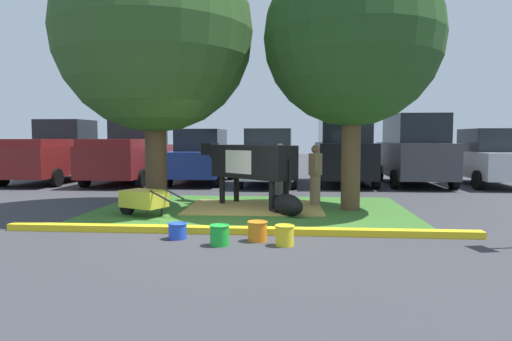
{
  "coord_description": "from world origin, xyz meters",
  "views": [
    {
      "loc": [
        1.35,
        -8.7,
        1.71
      ],
      "look_at": [
        0.35,
        2.61,
        0.9
      ],
      "focal_mm": 32.5,
      "sensor_mm": 36.0,
      "label": 1
    }
  ],
  "objects_px": {
    "calf_lying": "(287,205)",
    "wheelbarrow": "(143,199)",
    "shade_tree_left": "(154,34)",
    "pickup_truck_black": "(56,153)",
    "bucket_green": "(220,235)",
    "sedan_blue": "(202,157)",
    "bucket_blue": "(178,230)",
    "person_visitor_near": "(315,174)",
    "bucket_orange": "(257,231)",
    "suv_black": "(343,150)",
    "bucket_yellow": "(285,235)",
    "cow_holstein": "(250,162)",
    "person_handler": "(280,171)",
    "shade_tree_right": "(353,38)",
    "hatchback_white": "(269,158)",
    "suv_dark_grey": "(414,150)",
    "sedan_silver": "(490,158)",
    "pickup_truck_maroon": "(131,153)"
  },
  "relations": [
    {
      "from": "suv_black",
      "to": "bucket_green",
      "type": "bearing_deg",
      "value": -106.26
    },
    {
      "from": "shade_tree_right",
      "to": "suv_black",
      "type": "height_order",
      "value": "shade_tree_right"
    },
    {
      "from": "person_visitor_near",
      "to": "hatchback_white",
      "type": "distance_m",
      "value": 5.33
    },
    {
      "from": "bucket_blue",
      "to": "sedan_blue",
      "type": "relative_size",
      "value": 0.07
    },
    {
      "from": "shade_tree_left",
      "to": "pickup_truck_black",
      "type": "height_order",
      "value": "shade_tree_left"
    },
    {
      "from": "bucket_yellow",
      "to": "pickup_truck_maroon",
      "type": "relative_size",
      "value": 0.06
    },
    {
      "from": "bucket_green",
      "to": "sedan_silver",
      "type": "height_order",
      "value": "sedan_silver"
    },
    {
      "from": "bucket_orange",
      "to": "wheelbarrow",
      "type": "bearing_deg",
      "value": 141.66
    },
    {
      "from": "bucket_orange",
      "to": "sedan_silver",
      "type": "height_order",
      "value": "sedan_silver"
    },
    {
      "from": "calf_lying",
      "to": "bucket_yellow",
      "type": "relative_size",
      "value": 3.96
    },
    {
      "from": "wheelbarrow",
      "to": "pickup_truck_black",
      "type": "relative_size",
      "value": 0.29
    },
    {
      "from": "suv_black",
      "to": "cow_holstein",
      "type": "bearing_deg",
      "value": -115.95
    },
    {
      "from": "shade_tree_right",
      "to": "sedan_silver",
      "type": "xyz_separation_m",
      "value": [
        5.58,
        6.13,
        -3.02
      ]
    },
    {
      "from": "bucket_blue",
      "to": "person_visitor_near",
      "type": "bearing_deg",
      "value": 58.3
    },
    {
      "from": "bucket_green",
      "to": "sedan_blue",
      "type": "xyz_separation_m",
      "value": [
        -2.35,
        9.97,
        0.81
      ]
    },
    {
      "from": "shade_tree_right",
      "to": "bucket_yellow",
      "type": "xyz_separation_m",
      "value": [
        -1.45,
        -3.74,
        -3.83
      ]
    },
    {
      "from": "cow_holstein",
      "to": "sedan_blue",
      "type": "bearing_deg",
      "value": 112.42
    },
    {
      "from": "wheelbarrow",
      "to": "shade_tree_right",
      "type": "bearing_deg",
      "value": 16.57
    },
    {
      "from": "person_visitor_near",
      "to": "bucket_yellow",
      "type": "xyz_separation_m",
      "value": [
        -0.65,
        -4.33,
        -0.64
      ]
    },
    {
      "from": "calf_lying",
      "to": "wheelbarrow",
      "type": "relative_size",
      "value": 0.83
    },
    {
      "from": "shade_tree_left",
      "to": "suv_black",
      "type": "bearing_deg",
      "value": 50.86
    },
    {
      "from": "wheelbarrow",
      "to": "bucket_blue",
      "type": "height_order",
      "value": "wheelbarrow"
    },
    {
      "from": "shade_tree_right",
      "to": "suv_black",
      "type": "distance_m",
      "value": 6.73
    },
    {
      "from": "cow_holstein",
      "to": "calf_lying",
      "type": "height_order",
      "value": "cow_holstein"
    },
    {
      "from": "pickup_truck_black",
      "to": "sedan_blue",
      "type": "bearing_deg",
      "value": -0.27
    },
    {
      "from": "shade_tree_left",
      "to": "sedan_silver",
      "type": "bearing_deg",
      "value": 31.34
    },
    {
      "from": "shade_tree_right",
      "to": "suv_black",
      "type": "xyz_separation_m",
      "value": [
        0.43,
        6.14,
        -2.73
      ]
    },
    {
      "from": "shade_tree_left",
      "to": "sedan_blue",
      "type": "bearing_deg",
      "value": 91.64
    },
    {
      "from": "bucket_yellow",
      "to": "cow_holstein",
      "type": "bearing_deg",
      "value": 103.41
    },
    {
      "from": "sedan_blue",
      "to": "bucket_orange",
      "type": "bearing_deg",
      "value": -73.09
    },
    {
      "from": "shade_tree_left",
      "to": "suv_black",
      "type": "distance_m",
      "value": 8.54
    },
    {
      "from": "shade_tree_right",
      "to": "suv_dark_grey",
      "type": "height_order",
      "value": "shade_tree_right"
    },
    {
      "from": "shade_tree_left",
      "to": "person_handler",
      "type": "relative_size",
      "value": 4.19
    },
    {
      "from": "shade_tree_right",
      "to": "person_handler",
      "type": "relative_size",
      "value": 3.9
    },
    {
      "from": "shade_tree_left",
      "to": "wheelbarrow",
      "type": "bearing_deg",
      "value": -85.86
    },
    {
      "from": "bucket_orange",
      "to": "calf_lying",
      "type": "bearing_deg",
      "value": 80.27
    },
    {
      "from": "bucket_blue",
      "to": "bucket_green",
      "type": "height_order",
      "value": "bucket_green"
    },
    {
      "from": "shade_tree_right",
      "to": "sedan_blue",
      "type": "xyz_separation_m",
      "value": [
        -4.82,
        6.15,
        -3.02
      ]
    },
    {
      "from": "person_handler",
      "to": "bucket_yellow",
      "type": "xyz_separation_m",
      "value": [
        0.26,
        -5.01,
        -0.66
      ]
    },
    {
      "from": "hatchback_white",
      "to": "bucket_yellow",
      "type": "bearing_deg",
      "value": -85.11
    },
    {
      "from": "bucket_orange",
      "to": "pickup_truck_maroon",
      "type": "height_order",
      "value": "pickup_truck_maroon"
    },
    {
      "from": "shade_tree_right",
      "to": "bucket_blue",
      "type": "height_order",
      "value": "shade_tree_right"
    },
    {
      "from": "pickup_truck_black",
      "to": "pickup_truck_maroon",
      "type": "height_order",
      "value": "same"
    },
    {
      "from": "cow_holstein",
      "to": "pickup_truck_black",
      "type": "bearing_deg",
      "value": 144.21
    },
    {
      "from": "sedan_blue",
      "to": "shade_tree_left",
      "type": "bearing_deg",
      "value": -88.36
    },
    {
      "from": "person_visitor_near",
      "to": "bucket_orange",
      "type": "distance_m",
      "value": 4.24
    },
    {
      "from": "person_handler",
      "to": "hatchback_white",
      "type": "bearing_deg",
      "value": 97.08
    },
    {
      "from": "person_visitor_near",
      "to": "hatchback_white",
      "type": "relative_size",
      "value": 0.35
    },
    {
      "from": "person_visitor_near",
      "to": "suv_black",
      "type": "bearing_deg",
      "value": 77.53
    },
    {
      "from": "sedan_blue",
      "to": "suv_dark_grey",
      "type": "height_order",
      "value": "suv_dark_grey"
    }
  ]
}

